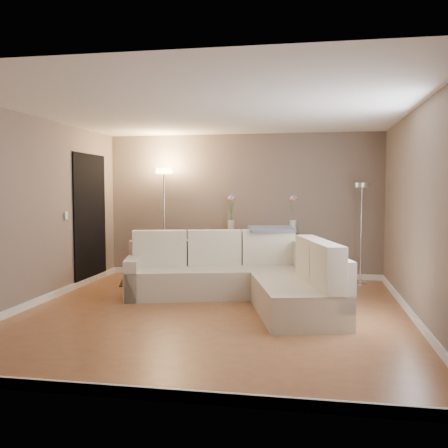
% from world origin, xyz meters
% --- Properties ---
extents(floor, '(5.00, 5.50, 0.01)m').
position_xyz_m(floor, '(0.00, 0.00, -0.01)').
color(floor, '#975D37').
rests_on(floor, ground).
extents(ceiling, '(5.00, 5.50, 0.01)m').
position_xyz_m(ceiling, '(0.00, 0.00, 2.60)').
color(ceiling, white).
rests_on(ceiling, ground).
extents(wall_back, '(5.00, 0.02, 2.60)m').
position_xyz_m(wall_back, '(0.00, 2.76, 1.30)').
color(wall_back, '#77675B').
rests_on(wall_back, ground).
extents(wall_front, '(5.00, 0.02, 2.60)m').
position_xyz_m(wall_front, '(0.00, -2.76, 1.30)').
color(wall_front, '#77675B').
rests_on(wall_front, ground).
extents(wall_left, '(0.02, 5.50, 2.60)m').
position_xyz_m(wall_left, '(-2.51, 0.00, 1.30)').
color(wall_left, '#77675B').
rests_on(wall_left, ground).
extents(wall_right, '(0.02, 5.50, 2.60)m').
position_xyz_m(wall_right, '(2.51, 0.00, 1.30)').
color(wall_right, '#77675B').
rests_on(wall_right, ground).
extents(baseboard_back, '(5.00, 0.03, 0.10)m').
position_xyz_m(baseboard_back, '(0.00, 2.73, 0.05)').
color(baseboard_back, white).
rests_on(baseboard_back, ground).
extents(baseboard_front, '(5.00, 0.03, 0.10)m').
position_xyz_m(baseboard_front, '(0.00, -2.73, 0.05)').
color(baseboard_front, white).
rests_on(baseboard_front, ground).
extents(baseboard_left, '(0.03, 5.50, 0.10)m').
position_xyz_m(baseboard_left, '(-2.48, 0.00, 0.05)').
color(baseboard_left, white).
rests_on(baseboard_left, ground).
extents(baseboard_right, '(0.03, 5.50, 0.10)m').
position_xyz_m(baseboard_right, '(2.48, 0.00, 0.05)').
color(baseboard_right, white).
rests_on(baseboard_right, ground).
extents(doorway, '(0.02, 1.20, 2.20)m').
position_xyz_m(doorway, '(-2.48, 1.70, 1.10)').
color(doorway, black).
rests_on(doorway, ground).
extents(switch_plate, '(0.02, 0.08, 0.12)m').
position_xyz_m(switch_plate, '(-2.48, 0.85, 1.20)').
color(switch_plate, white).
rests_on(switch_plate, ground).
extents(sectional_sofa, '(3.32, 2.79, 0.97)m').
position_xyz_m(sectional_sofa, '(0.32, 0.76, 0.36)').
color(sectional_sofa, beige).
rests_on(sectional_sofa, floor).
extents(throw_blanket, '(0.78, 0.59, 0.09)m').
position_xyz_m(throw_blanket, '(0.62, 1.55, 0.97)').
color(throw_blanket, slate).
rests_on(throw_blanket, sectional_sofa).
extents(console_table, '(1.35, 0.53, 0.81)m').
position_xyz_m(console_table, '(0.29, 2.67, 0.46)').
color(console_table, black).
rests_on(console_table, floor).
extents(leaning_mirror, '(0.93, 0.17, 0.73)m').
position_xyz_m(leaning_mirror, '(0.34, 2.85, 1.18)').
color(leaning_mirror, black).
rests_on(leaning_mirror, console_table).
extents(table_decor, '(0.56, 0.15, 0.13)m').
position_xyz_m(table_decor, '(0.37, 2.64, 0.84)').
color(table_decor, orange).
rests_on(table_decor, console_table).
extents(flower_vase_left, '(0.16, 0.14, 0.69)m').
position_xyz_m(flower_vase_left, '(-0.19, 2.60, 1.10)').
color(flower_vase_left, silver).
rests_on(flower_vase_left, console_table).
extents(flower_vase_right, '(0.16, 0.14, 0.69)m').
position_xyz_m(flower_vase_right, '(0.92, 2.75, 1.10)').
color(flower_vase_right, silver).
rests_on(flower_vase_right, console_table).
extents(floor_lamp_lit, '(0.35, 0.35, 1.97)m').
position_xyz_m(floor_lamp_lit, '(-1.39, 2.42, 1.39)').
color(floor_lamp_lit, silver).
rests_on(floor_lamp_lit, floor).
extents(floor_lamp_unlit, '(0.30, 0.30, 1.71)m').
position_xyz_m(floor_lamp_unlit, '(2.07, 2.34, 1.21)').
color(floor_lamp_unlit, silver).
rests_on(floor_lamp_unlit, floor).
extents(charcoal_rug, '(1.51, 1.30, 0.02)m').
position_xyz_m(charcoal_rug, '(-1.38, 2.03, 0.01)').
color(charcoal_rug, black).
rests_on(charcoal_rug, floor).
extents(black_bag, '(0.42, 0.35, 0.24)m').
position_xyz_m(black_bag, '(-1.56, 1.86, 0.07)').
color(black_bag, black).
rests_on(black_bag, charcoal_rug).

